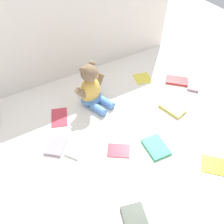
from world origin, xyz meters
TOP-DOWN VIEW (x-y plane):
  - ground_plane at (0.00, 0.00)m, footprint 3.20×3.20m
  - backdrop_drape at (0.00, 0.41)m, footprint 1.41×0.03m
  - teddy_bear at (-0.01, 0.11)m, footprint 0.21×0.21m
  - book_case_0 at (0.58, -0.08)m, footprint 0.13×0.12m
  - book_case_1 at (0.35, 0.14)m, footprint 0.12×0.12m
  - book_case_3 at (0.11, -0.33)m, footprint 0.11×0.14m
  - book_case_4 at (-0.22, 0.09)m, footprint 0.12×0.15m
  - book_case_6 at (-0.16, -0.55)m, footprint 0.11×0.13m
  - book_case_7 at (-0.30, -0.08)m, footprint 0.14×0.14m
  - book_case_8 at (-0.22, -0.14)m, footprint 0.13×0.12m
  - book_case_9 at (0.52, 0.01)m, footprint 0.15×0.15m
  - book_case_10 at (-0.06, -0.25)m, footprint 0.13×0.12m
  - book_case_11 at (0.28, -0.54)m, footprint 0.16×0.16m
  - book_case_12 at (0.34, -0.17)m, footprint 0.11×0.15m

SIDE VIEW (x-z plane):
  - ground_plane at x=0.00m, z-range 0.00..0.00m
  - book_case_4 at x=-0.22m, z-range 0.00..0.01m
  - book_case_10 at x=-0.06m, z-range 0.00..0.01m
  - book_case_11 at x=0.28m, z-range 0.00..0.01m
  - book_case_1 at x=0.35m, z-range 0.00..0.01m
  - book_case_8 at x=-0.22m, z-range 0.00..0.01m
  - book_case_3 at x=0.11m, z-range 0.00..0.01m
  - book_case_9 at x=0.52m, z-range 0.00..0.01m
  - book_case_7 at x=-0.30m, z-range 0.00..0.01m
  - book_case_6 at x=-0.16m, z-range 0.00..0.01m
  - book_case_0 at x=0.58m, z-range 0.00..0.01m
  - book_case_12 at x=0.34m, z-range 0.00..0.02m
  - teddy_bear at x=-0.01m, z-range -0.03..0.22m
  - backdrop_drape at x=0.00m, z-range 0.00..0.59m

